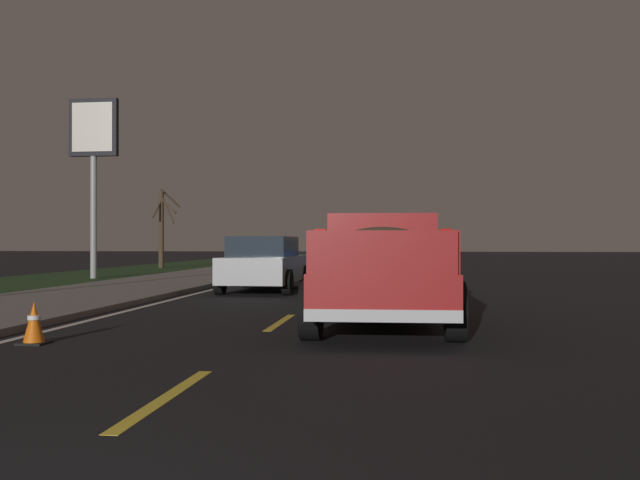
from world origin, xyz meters
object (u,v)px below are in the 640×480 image
object	(u,v)px
sedan_green	(382,265)
bare_tree_far	(162,226)
sedan_tan	(333,253)
traffic_cone_near	(34,323)
pickup_truck	(382,266)
sedan_blue	(396,255)
gas_price_sign	(94,143)
sedan_silver	(265,263)

from	to	relation	value
sedan_green	bare_tree_far	xyz separation A→B (m)	(17.16, 12.25, 1.46)
sedan_tan	traffic_cone_near	size ratio (longest dim) A/B	7.66
pickup_truck	sedan_blue	size ratio (longest dim) A/B	1.24
gas_price_sign	sedan_blue	bearing A→B (deg)	-61.79
sedan_green	traffic_cone_near	size ratio (longest dim) A/B	7.65
pickup_truck	traffic_cone_near	world-z (taller)	pickup_truck
pickup_truck	sedan_tan	distance (m)	27.49
pickup_truck	traffic_cone_near	distance (m)	5.39
sedan_blue	sedan_green	world-z (taller)	same
pickup_truck	sedan_green	size ratio (longest dim) A/B	1.23
sedan_silver	sedan_blue	bearing A→B (deg)	-16.68
sedan_green	gas_price_sign	size ratio (longest dim) A/B	0.65
sedan_silver	gas_price_sign	distance (m)	10.69
sedan_tan	traffic_cone_near	distance (m)	29.96
sedan_tan	traffic_cone_near	bearing A→B (deg)	178.07
sedan_silver	sedan_tan	xyz separation A→B (m)	(19.80, 0.09, 0.00)
sedan_silver	bare_tree_far	size ratio (longest dim) A/B	1.03
sedan_tan	sedan_green	size ratio (longest dim) A/B	1.00
sedan_silver	sedan_green	world-z (taller)	same
sedan_blue	sedan_green	distance (m)	12.94
sedan_tan	sedan_blue	bearing A→B (deg)	-155.11
bare_tree_far	traffic_cone_near	distance (m)	27.49
bare_tree_far	pickup_truck	bearing A→B (deg)	-152.18
sedan_silver	gas_price_sign	xyz separation A→B (m)	(5.78, 7.85, 4.38)
pickup_truck	sedan_green	bearing A→B (deg)	1.77
gas_price_sign	bare_tree_far	world-z (taller)	gas_price_sign
sedan_blue	traffic_cone_near	xyz separation A→B (m)	(-22.05, 4.67, -0.50)
pickup_truck	sedan_tan	size ratio (longest dim) A/B	1.23
bare_tree_far	sedan_tan	bearing A→B (deg)	-67.50
pickup_truck	sedan_tan	world-z (taller)	pickup_truck
sedan_green	bare_tree_far	distance (m)	21.14
sedan_blue	gas_price_sign	bearing A→B (deg)	118.21
pickup_truck	sedan_silver	world-z (taller)	pickup_truck
sedan_tan	traffic_cone_near	world-z (taller)	sedan_tan
sedan_blue	bare_tree_far	xyz separation A→B (m)	(4.23, 12.50, 1.46)
sedan_tan	bare_tree_far	bearing A→B (deg)	112.50
pickup_truck	sedan_blue	bearing A→B (deg)	-0.15
pickup_truck	sedan_green	distance (m)	6.44
bare_tree_far	traffic_cone_near	bearing A→B (deg)	-163.41
sedan_silver	traffic_cone_near	xyz separation A→B (m)	(-10.15, 1.10, -0.50)
sedan_green	gas_price_sign	world-z (taller)	gas_price_sign
sedan_blue	sedan_tan	xyz separation A→B (m)	(7.89, 3.66, 0.00)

